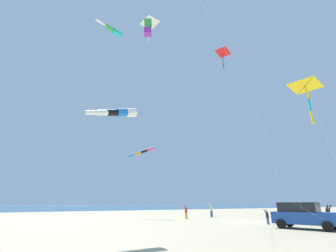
{
  "coord_description": "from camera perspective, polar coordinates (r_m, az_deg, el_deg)",
  "views": [
    {
      "loc": [
        16.31,
        -20.39,
        1.73
      ],
      "look_at": [
        1.47,
        -10.35,
        8.19
      ],
      "focal_mm": 23.19,
      "sensor_mm": 36.0,
      "label": 1
    }
  ],
  "objects": [
    {
      "name": "ground_plane",
      "position": [
        26.17,
        18.71,
        -22.67
      ],
      "size": [
        600.0,
        600.0,
        0.0
      ],
      "primitive_type": "plane",
      "color": "#C6B58C"
    },
    {
      "name": "ocean_water_strip",
      "position": [
        182.47,
        -29.23,
        -18.02
      ],
      "size": [
        240.0,
        600.0,
        0.01
      ],
      "primitive_type": "cube",
      "color": "#285B7A",
      "rests_on": "ground_plane"
    },
    {
      "name": "parked_car",
      "position": [
        20.25,
        32.03,
        -19.23
      ],
      "size": [
        4.57,
        2.72,
        1.85
      ],
      "color": "#1E479E",
      "rests_on": "ground_plane"
    },
    {
      "name": "person_adult_flyer",
      "position": [
        33.72,
        11.29,
        -20.67
      ],
      "size": [
        0.61,
        0.67,
        1.88
      ],
      "color": "#335199",
      "rests_on": "ground_plane"
    },
    {
      "name": "person_child_green_jacket",
      "position": [
        23.08,
        24.65,
        -20.76
      ],
      "size": [
        0.43,
        0.37,
        1.26
      ],
      "color": "#335199",
      "rests_on": "ground_plane"
    },
    {
      "name": "person_child_grey_jacket",
      "position": [
        29.83,
        4.76,
        -21.4
      ],
      "size": [
        0.38,
        0.49,
        1.62
      ],
      "color": "gold",
      "rests_on": "ground_plane"
    },
    {
      "name": "person_bystander_far",
      "position": [
        23.69,
        36.61,
        -18.13
      ],
      "size": [
        0.6,
        0.53,
        1.7
      ],
      "color": "#B72833",
      "rests_on": "ground_plane"
    },
    {
      "name": "kite_windsock_rainbow_low_near",
      "position": [
        28.18,
        -14.25,
        23.17
      ],
      "size": [
        3.7,
        18.28,
        21.07
      ],
      "color": "#1EB7C6",
      "rests_on": "ground_plane"
    },
    {
      "name": "kite_box_orange_high_right",
      "position": [
        24.89,
        -5.29,
        24.3
      ],
      "size": [
        5.74,
        8.91,
        19.95
      ],
      "color": "green",
      "rests_on": "ground_plane"
    },
    {
      "name": "kite_windsock_purple_drifting",
      "position": [
        34.03,
        -6.04,
        -6.58
      ],
      "size": [
        7.44,
        11.07,
        10.12
      ],
      "color": "#EF4C93",
      "rests_on": "ground_plane"
    },
    {
      "name": "kite_delta_yellow_midlevel",
      "position": [
        21.16,
        14.21,
        18.01
      ],
      "size": [
        1.49,
        6.78,
        14.9
      ],
      "color": "red",
      "rests_on": "ground_plane"
    },
    {
      "name": "kite_delta_striped_overhead",
      "position": [
        16.54,
        32.26,
        8.81
      ],
      "size": [
        2.15,
        8.66,
        9.18
      ],
      "color": "yellow",
      "rests_on": "ground_plane"
    },
    {
      "name": "kite_delta_magenta_far_left",
      "position": [
        28.22,
        -4.69,
        25.13
      ],
      "size": [
        3.89,
        11.85,
        22.23
      ],
      "color": "white",
      "rests_on": "ground_plane"
    },
    {
      "name": "kite_windsock_small_distant",
      "position": [
        15.87,
        -12.69,
        3.44
      ],
      "size": [
        7.71,
        15.64,
        8.53
      ],
      "color": "white",
      "rests_on": "ground_plane"
    }
  ]
}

